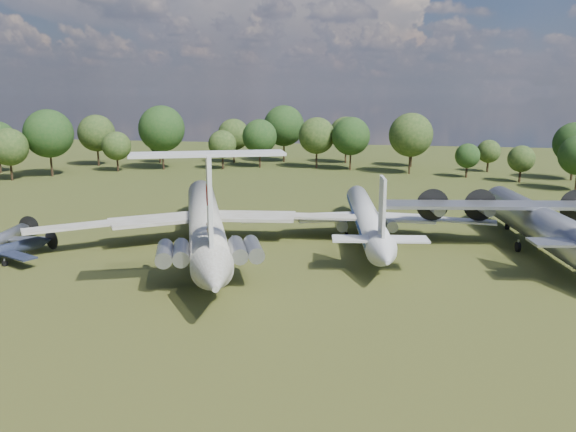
% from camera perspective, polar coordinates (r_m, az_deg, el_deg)
% --- Properties ---
extents(ground, '(300.00, 300.00, 0.00)m').
position_cam_1_polar(ground, '(73.05, -4.86, -3.29)').
color(ground, '#233C14').
rests_on(ground, ground).
extents(il62_airliner, '(62.32, 69.90, 5.66)m').
position_cam_1_polar(il62_airliner, '(73.36, -8.42, -1.03)').
color(il62_airliner, '#B9B9B4').
rests_on(il62_airliner, ground).
extents(tu104_jet, '(41.55, 51.19, 4.64)m').
position_cam_1_polar(tu104_jet, '(77.80, 7.96, -0.63)').
color(tu104_jet, '#BCBCBC').
rests_on(tu104_jet, ground).
extents(an12_transport, '(45.75, 49.52, 5.75)m').
position_cam_1_polar(an12_transport, '(78.41, 24.05, -1.09)').
color(an12_transport, '#9B9EA2').
rests_on(an12_transport, ground).
extents(small_prop_west, '(16.32, 18.42, 2.23)m').
position_cam_1_polar(small_prop_west, '(74.41, -27.21, -3.48)').
color(small_prop_west, black).
rests_on(small_prop_west, ground).
extents(small_prop_northwest, '(14.42, 17.87, 2.35)m').
position_cam_1_polar(small_prop_northwest, '(80.26, -26.97, -2.33)').
color(small_prop_northwest, '#A1A3A8').
rests_on(small_prop_northwest, ground).
extents(person_on_il62, '(0.73, 0.62, 1.70)m').
position_cam_1_polar(person_on_il62, '(57.10, -8.02, -1.11)').
color(person_on_il62, brown).
rests_on(person_on_il62, il62_airliner).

